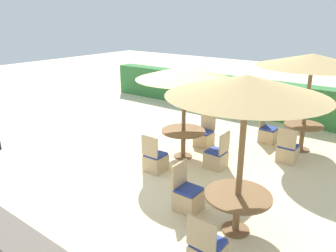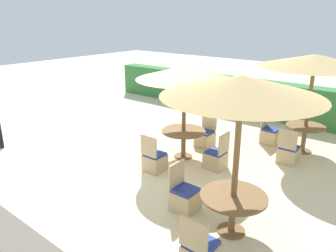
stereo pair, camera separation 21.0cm
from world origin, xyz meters
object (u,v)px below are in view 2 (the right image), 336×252
round_table_center (183,136)px  patio_chair_center_south (154,161)px  parasol_center (185,73)px  patio_chair_center_north (205,137)px  round_table_back_right (305,132)px  patio_chair_back_right_south (288,153)px  patio_chair_front_right_west (184,197)px  patio_chair_back_right_west (270,134)px  parasol_front_right (242,87)px  patio_chair_center_east (216,158)px  parasol_back_right (315,61)px  round_table_front_right (233,203)px

round_table_center → patio_chair_center_south: patio_chair_center_south is taller
parasol_center → patio_chair_center_north: bearing=88.4°
round_table_back_right → patio_chair_back_right_south: bearing=-93.3°
patio_chair_center_south → patio_chair_front_right_west: (1.53, -0.88, 0.00)m
parasol_center → round_table_center: bearing=90.0°
round_table_center → patio_chair_back_right_west: (1.36, 2.37, -0.33)m
patio_chair_center_north → parasol_front_right: bearing=129.5°
patio_chair_center_east → parasol_front_right: parasol_front_right is taller
patio_chair_center_east → patio_chair_back_right_west: (0.34, 2.41, 0.00)m
round_table_back_right → patio_chair_front_right_west: size_ratio=1.10×
round_table_back_right → parasol_front_right: bearing=-87.6°
patio_chair_center_south → patio_chair_center_east: bearing=44.4°
patio_chair_front_right_west → patio_chair_back_right_west: bearing=-178.5°
patio_chair_center_north → round_table_back_right: (2.30, 1.34, 0.31)m
round_table_center → round_table_back_right: (2.33, 2.35, -0.02)m
patio_chair_center_north → patio_chair_center_south: 2.09m
patio_chair_center_east → parasol_front_right: (1.50, -1.97, 2.28)m
parasol_center → patio_chair_center_east: (1.02, -0.04, -1.96)m
round_table_back_right → patio_chair_front_right_west: (-0.85, -4.31, -0.31)m
parasol_back_right → parasol_front_right: (0.19, -4.36, 0.08)m
parasol_center → patio_chair_center_east: 2.20m
patio_chair_front_right_west → parasol_back_right: bearing=168.8°
patio_chair_center_south → parasol_back_right: size_ratio=0.33×
round_table_center → patio_chair_center_south: (-0.06, -1.09, -0.33)m
patio_chair_back_right_west → round_table_front_right: patio_chair_back_right_west is taller
patio_chair_center_east → patio_chair_back_right_south: (1.25, 1.40, 0.00)m
parasol_back_right → patio_chair_back_right_west: parasol_back_right is taller
round_table_center → patio_chair_back_right_south: 2.67m
patio_chair_center_east → round_table_back_right: patio_chair_center_east is taller
round_table_center → patio_chair_center_north: bearing=88.4°
parasol_center → patio_chair_front_right_west: size_ratio=2.57×
round_table_back_right → patio_chair_back_right_west: 1.02m
parasol_back_right → parasol_front_right: parasol_front_right is taller
parasol_back_right → patio_chair_back_right_south: bearing=-93.3°
patio_chair_front_right_west → patio_chair_center_south: bearing=-119.9°
parasol_center → patio_chair_center_north: (0.03, 1.01, -1.96)m
patio_chair_center_north → patio_chair_center_south: size_ratio=1.00×
patio_chair_center_south → patio_chair_front_right_west: 1.76m
round_table_front_right → patio_chair_front_right_west: bearing=177.5°
round_table_back_right → patio_chair_front_right_west: patio_chair_front_right_west is taller
parasol_center → patio_chair_back_right_south: parasol_center is taller
round_table_front_right → patio_chair_front_right_west: size_ratio=1.21×
patio_chair_back_right_south → patio_chair_front_right_west: (-0.80, -3.32, 0.00)m
parasol_center → round_table_back_right: size_ratio=2.35×
patio_chair_center_south → patio_chair_back_right_south: (2.32, 2.45, 0.00)m
parasol_back_right → round_table_front_right: 4.75m
patio_chair_center_north → patio_chair_back_right_south: 2.27m
patio_chair_center_north → patio_chair_back_right_south: bearing=-171.0°
patio_chair_center_north → round_table_back_right: bearing=-149.7°
patio_chair_back_right_south → patio_chair_center_south: bearing=-133.5°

